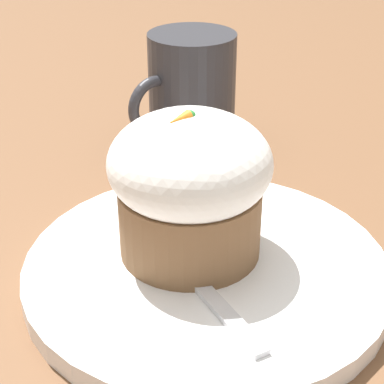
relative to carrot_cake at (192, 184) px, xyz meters
name	(u,v)px	position (x,y,z in m)	size (l,w,h in m)	color
ground_plane	(206,279)	(0.00, 0.02, -0.07)	(4.00, 4.00, 0.00)	brown
dessert_plate	(206,270)	(0.00, 0.02, -0.06)	(0.24, 0.24, 0.01)	white
carrot_cake	(192,184)	(0.00, 0.00, 0.00)	(0.10, 0.10, 0.10)	brown
spoon	(198,282)	(0.02, 0.03, -0.05)	(0.04, 0.11, 0.01)	silver
coffee_cup	(191,94)	(-0.12, -0.14, -0.01)	(0.11, 0.08, 0.11)	#2D2D33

